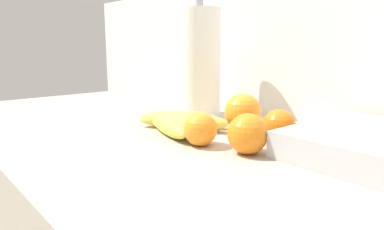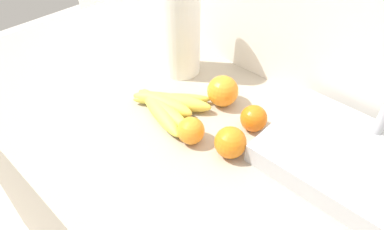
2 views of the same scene
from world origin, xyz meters
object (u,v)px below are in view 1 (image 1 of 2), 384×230
banana_bunch (176,122)px  orange_right (279,126)px  orange_front (243,112)px  orange_back_left (248,134)px  paper_towel_roll (199,63)px  orange_center (200,129)px

banana_bunch → orange_right: size_ratio=3.38×
orange_front → orange_back_left: orange_front is taller
paper_towel_roll → orange_center: bearing=-40.8°
orange_center → paper_towel_roll: 0.32m
banana_bunch → orange_center: bearing=-15.7°
orange_center → orange_back_left: bearing=17.9°
orange_center → paper_towel_roll: bearing=139.2°
banana_bunch → orange_front: bearing=56.0°
orange_right → orange_center: size_ratio=1.01×
banana_bunch → paper_towel_roll: paper_towel_roll is taller
orange_center → orange_back_left: (0.09, 0.03, 0.00)m
banana_bunch → orange_center: 0.13m
orange_center → paper_towel_roll: (-0.23, 0.20, 0.11)m
orange_center → paper_towel_roll: size_ratio=0.21×
orange_front → orange_right: 0.12m
banana_bunch → paper_towel_roll: bearing=123.6°
banana_bunch → orange_back_left: orange_back_left is taller
banana_bunch → orange_right: 0.22m
orange_right → orange_center: bearing=-120.9°
orange_front → paper_towel_roll: (-0.19, 0.04, 0.10)m
orange_right → orange_back_left: size_ratio=0.91×
orange_right → orange_front: bearing=168.1°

